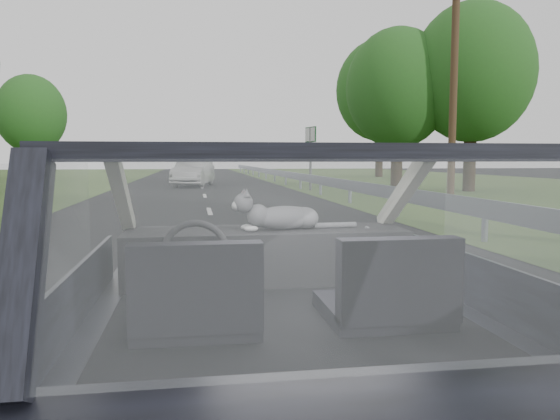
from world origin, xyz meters
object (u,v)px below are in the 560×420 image
object	(u,v)px
cat	(284,216)
other_car	(193,172)
subject_car	(284,306)
highway_sign	(311,159)
utility_pole	(454,86)

from	to	relation	value
cat	other_car	xyz separation A→B (m)	(-0.51, 24.76, -0.37)
subject_car	cat	bearing A→B (deg)	80.40
subject_car	highway_sign	distance (m)	21.49
subject_car	utility_pole	xyz separation A→B (m)	(8.20, 14.88, 3.08)
utility_pole	highway_sign	bearing A→B (deg)	120.16
subject_car	utility_pole	distance (m)	17.27
utility_pole	subject_car	bearing A→B (deg)	-118.86
subject_car	other_car	bearing A→B (deg)	90.92
subject_car	cat	size ratio (longest dim) A/B	7.59
cat	other_car	world-z (taller)	other_car
highway_sign	other_car	bearing A→B (deg)	127.77
subject_car	cat	distance (m)	0.70
other_car	highway_sign	xyz separation A→B (m)	(5.07, -4.39, 0.68)
cat	other_car	distance (m)	24.76
subject_car	highway_sign	xyz separation A→B (m)	(4.66, 20.97, 0.66)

